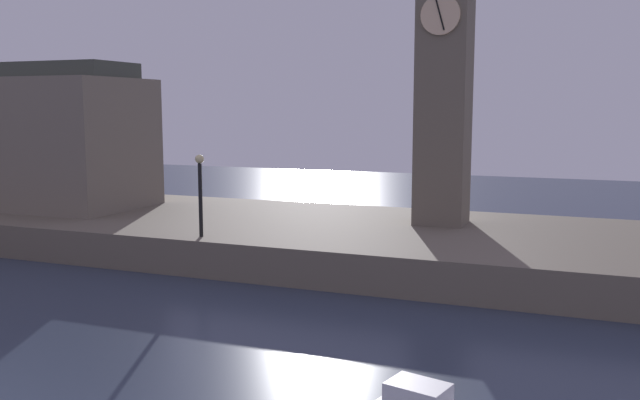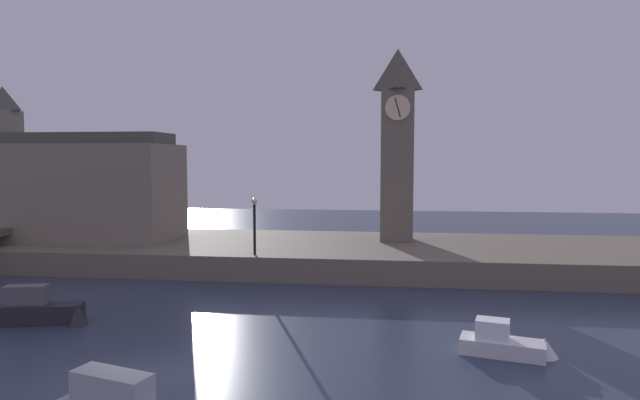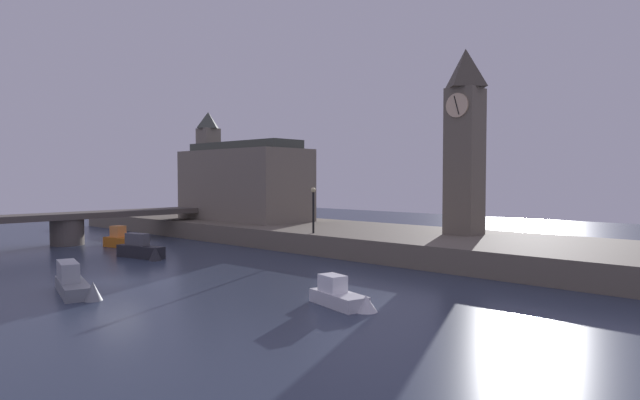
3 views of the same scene
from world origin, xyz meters
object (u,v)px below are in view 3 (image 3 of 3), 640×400
boat_barge_dark (142,249)px  streetlamp (313,204)px  parliament_hall (242,181)px  boat_cruiser_grey (75,284)px  clock_tower (465,139)px  boat_patrol_orange (121,240)px  boat_ferry_white (344,297)px

boat_barge_dark → streetlamp: bearing=53.6°
parliament_hall → boat_cruiser_grey: size_ratio=2.68×
clock_tower → boat_patrol_orange: bearing=-146.8°
streetlamp → boat_patrol_orange: bearing=-150.6°
boat_barge_dark → boat_cruiser_grey: 11.84m
boat_barge_dark → boat_ferry_white: (19.54, -1.43, -0.17)m
boat_barge_dark → boat_cruiser_grey: boat_barge_dark is taller
clock_tower → boat_barge_dark: clock_tower is taller
clock_tower → boat_cruiser_grey: (-7.16, -24.78, -7.86)m
clock_tower → boat_ferry_white: bearing=-77.9°
boat_patrol_orange → parliament_hall: bearing=91.6°
clock_tower → streetlamp: size_ratio=3.94×
boat_patrol_orange → streetlamp: bearing=29.4°
parliament_hall → boat_patrol_orange: (0.35, -12.70, -4.67)m
boat_barge_dark → boat_patrol_orange: bearing=164.1°
parliament_hall → boat_ferry_white: parliament_hall is taller
clock_tower → boat_ferry_white: (3.85, -18.00, -7.95)m
clock_tower → streetlamp: 11.89m
clock_tower → boat_ferry_white: size_ratio=3.57×
parliament_hall → streetlamp: bearing=-18.9°
parliament_hall → streetlamp: (14.23, -4.86, -1.59)m
parliament_hall → boat_barge_dark: parliament_hall is taller
parliament_hall → boat_cruiser_grey: (15.58, -22.81, -4.71)m
boat_barge_dark → boat_cruiser_grey: size_ratio=0.88×
boat_barge_dark → boat_ferry_white: boat_barge_dark is taller
parliament_hall → boat_patrol_orange: 13.53m
parliament_hall → streetlamp: parliament_hall is taller
streetlamp → boat_ferry_white: 16.96m
clock_tower → streetlamp: clock_tower is taller
boat_cruiser_grey → boat_patrol_orange: bearing=146.4°
boat_patrol_orange → boat_ferry_white: size_ratio=0.91×
boat_patrol_orange → boat_ferry_white: (26.23, -3.33, -0.13)m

